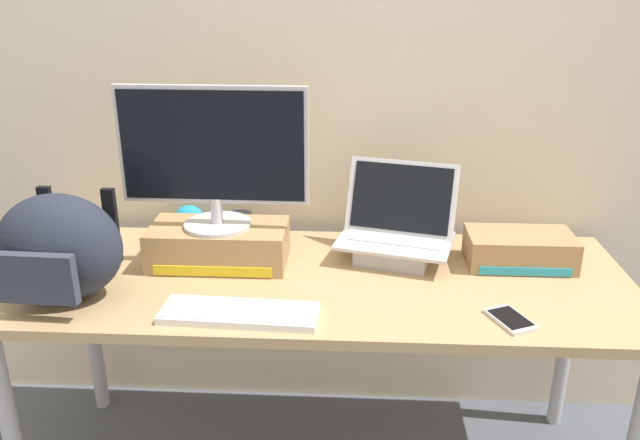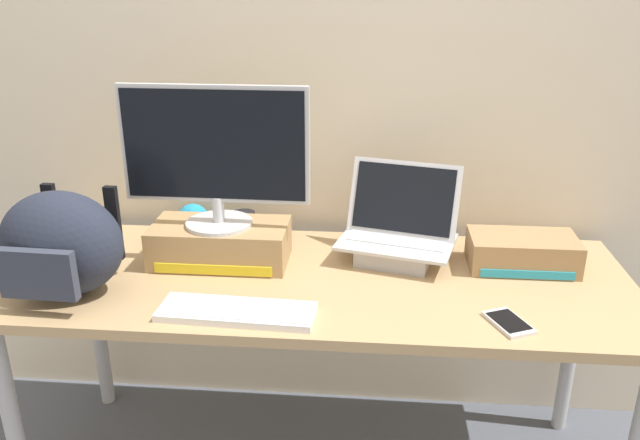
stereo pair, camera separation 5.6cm
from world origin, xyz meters
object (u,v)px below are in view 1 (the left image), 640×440
Objects in this scene: external_keyboard at (239,313)px; plush_toy at (189,221)px; toner_box_yellow at (219,245)px; toner_box_cyan at (519,249)px; open_laptop at (396,239)px; messenger_backpack at (59,248)px; cell_phone at (510,319)px; coffee_mug at (242,226)px; desktop_monitor at (213,156)px.

plush_toy is at bearing 119.00° from external_keyboard.
toner_box_cyan is (0.93, 0.04, -0.01)m from toner_box_yellow.
open_laptop is 1.12× the size of messenger_backpack.
external_keyboard is 0.89m from toner_box_cyan.
toner_box_cyan is at bearing -8.95° from plush_toy.
toner_box_cyan is (0.10, 0.35, 0.04)m from cell_phone.
coffee_mug is at bearing 170.17° from toner_box_cyan.
toner_box_cyan is at bearing 2.56° from toner_box_yellow.
messenger_backpack reaches higher than toner_box_yellow.
plush_toy is at bearing 124.89° from toner_box_yellow.
external_keyboard is at bearing -70.07° from toner_box_yellow.
coffee_mug is 0.18m from plush_toy.
toner_box_yellow is 1.18× the size of messenger_backpack.
coffee_mug is (0.42, 0.44, -0.10)m from messenger_backpack.
coffee_mug is (0.04, 0.20, -0.30)m from desktop_monitor.
desktop_monitor is at bearing -91.09° from toner_box_yellow.
messenger_backpack is 1.22m from cell_phone.
desktop_monitor is at bearing 35.03° from messenger_backpack.
external_keyboard is 3.86× the size of plush_toy.
desktop_monitor is at bearing 134.90° from cell_phone.
coffee_mug is 0.90m from toner_box_cyan.
messenger_backpack is at bearing 152.39° from cell_phone.
messenger_backpack reaches higher than plush_toy.
toner_box_cyan is (1.07, -0.17, -0.00)m from plush_toy.
plush_toy is at bearing -176.73° from open_laptop.
desktop_monitor reaches higher than toner_box_cyan.
coffee_mug is 0.38× the size of toner_box_cyan.
desktop_monitor is 1.34× the size of external_keyboard.
messenger_backpack reaches higher than toner_box_cyan.
desktop_monitor reaches higher than coffee_mug.
toner_box_cyan is at bearing 27.45° from external_keyboard.
toner_box_yellow is 0.26m from plush_toy.
messenger_backpack is (-0.93, -0.32, 0.09)m from open_laptop.
toner_box_yellow reaches higher than external_keyboard.
messenger_backpack is at bearing -167.65° from toner_box_cyan.
external_keyboard is 0.60m from plush_toy.
toner_box_cyan is (1.31, 0.29, -0.10)m from messenger_backpack.
open_laptop is 0.48m from cell_phone.
toner_box_yellow is at bearing -100.45° from coffee_mug.
desktop_monitor reaches higher than open_laptop.
desktop_monitor is (-0.00, -0.00, 0.28)m from toner_box_yellow.
cell_phone is at bearing -39.98° from open_laptop.
plush_toy is at bearing 175.39° from coffee_mug.
external_keyboard is 0.53m from messenger_backpack.
desktop_monitor is 1.41× the size of open_laptop.
open_laptop is at bearing 21.32° from messenger_backpack.
toner_box_yellow reaches higher than toner_box_cyan.
external_keyboard is 1.31× the size of toner_box_cyan.
toner_box_cyan is (0.81, 0.37, 0.04)m from external_keyboard.
messenger_backpack is at bearing -146.62° from desktop_monitor.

